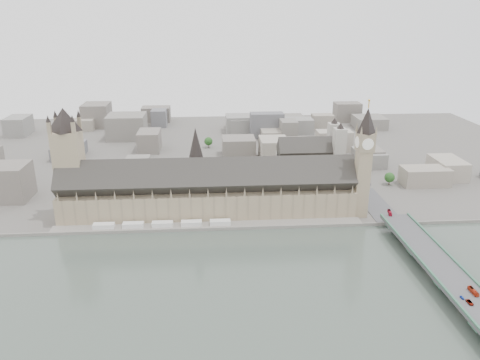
{
  "coord_description": "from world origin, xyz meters",
  "views": [
    {
      "loc": [
        1.74,
        -378.0,
        177.14
      ],
      "look_at": [
        29.56,
        25.49,
        31.12
      ],
      "focal_mm": 35.0,
      "sensor_mm": 36.0,
      "label": 1
    }
  ],
  "objects": [
    {
      "name": "red_bus_south",
      "position": [
        165.53,
        -136.25,
        11.63
      ],
      "size": [
        2.47,
        9.98,
        2.77
      ],
      "primitive_type": "imported",
      "rotation": [
        0.0,
        0.0,
        0.01
      ],
      "color": "red",
      "rests_on": "westminster_bridge"
    },
    {
      "name": "river_thames",
      "position": [
        0.0,
        -165.0,
        0.0
      ],
      "size": [
        600.0,
        600.0,
        0.0
      ],
      "primitive_type": "plane",
      "color": "#3F4B41",
      "rests_on": "ground"
    },
    {
      "name": "city_skyline_inland",
      "position": [
        0.0,
        245.0,
        19.0
      ],
      "size": [
        720.0,
        360.0,
        38.0
      ],
      "primitive_type": null,
      "color": "gray",
      "rests_on": "ground"
    },
    {
      "name": "car_approach",
      "position": [
        165.3,
        59.68,
        10.92
      ],
      "size": [
        2.84,
        4.93,
        1.34
      ],
      "primitive_type": "imported",
      "rotation": [
        0.0,
        0.0,
        -0.22
      ],
      "color": "gray",
      "rests_on": "westminster_bridge"
    },
    {
      "name": "elizabeth_tower",
      "position": [
        138.0,
        8.0,
        58.09
      ],
      "size": [
        17.0,
        17.0,
        107.5
      ],
      "color": "tan",
      "rests_on": "ground"
    },
    {
      "name": "embankment_wall",
      "position": [
        0.0,
        -15.0,
        1.5
      ],
      "size": [
        600.0,
        1.5,
        3.0
      ],
      "primitive_type": "cube",
      "color": "slate",
      "rests_on": "ground"
    },
    {
      "name": "palace_of_westminster",
      "position": [
        0.0,
        19.7,
        22.71
      ],
      "size": [
        265.0,
        40.73,
        55.44
      ],
      "color": "tan",
      "rests_on": "ground"
    },
    {
      "name": "car_blue",
      "position": [
        155.65,
        -141.38,
        10.89
      ],
      "size": [
        1.55,
        3.75,
        1.27
      ],
      "primitive_type": "imported",
      "rotation": [
        0.0,
        0.0,
        0.01
      ],
      "color": "#1C40BB",
      "rests_on": "westminster_bridge"
    },
    {
      "name": "red_bus_north",
      "position": [
        158.13,
        -13.48,
        11.7
      ],
      "size": [
        4.46,
        10.72,
        2.91
      ],
      "primitive_type": "imported",
      "rotation": [
        0.0,
        0.0,
        -0.2
      ],
      "color": "#A8132A",
      "rests_on": "westminster_bridge"
    },
    {
      "name": "central_tower",
      "position": [
        -10.0,
        26.0,
        57.92
      ],
      "size": [
        13.0,
        13.0,
        48.0
      ],
      "color": "gray",
      "rests_on": "ground"
    },
    {
      "name": "car_grey",
      "position": [
        157.57,
        -146.8,
        11.07
      ],
      "size": [
        2.75,
        5.92,
        1.64
      ],
      "primitive_type": "imported",
      "rotation": [
        0.0,
        0.0,
        -0.0
      ],
      "color": "gray",
      "rests_on": "westminster_bridge"
    },
    {
      "name": "westminster_abbey",
      "position": [
        110.92,
        95.0,
        25.08
      ],
      "size": [
        68.0,
        36.0,
        64.0
      ],
      "color": "#A7A296",
      "rests_on": "ground"
    },
    {
      "name": "westminster_bridge",
      "position": [
        162.0,
        -87.5,
        5.12
      ],
      "size": [
        25.0,
        325.0,
        10.25
      ],
      "primitive_type": "cube",
      "color": "#474749",
      "rests_on": "ground"
    },
    {
      "name": "victoria_tower",
      "position": [
        -122.0,
        26.0,
        55.2
      ],
      "size": [
        30.0,
        30.0,
        100.0
      ],
      "color": "tan",
      "rests_on": "ground"
    },
    {
      "name": "terrace_tents",
      "position": [
        -40.0,
        -7.0,
        4.0
      ],
      "size": [
        118.0,
        7.0,
        4.0
      ],
      "color": "white",
      "rests_on": "river_terrace"
    },
    {
      "name": "ground",
      "position": [
        0.0,
        0.0,
        0.0
      ],
      "size": [
        900.0,
        900.0,
        0.0
      ],
      "primitive_type": "plane",
      "color": "#595651",
      "rests_on": "ground"
    },
    {
      "name": "river_terrace",
      "position": [
        0.0,
        -7.5,
        1.0
      ],
      "size": [
        270.0,
        15.0,
        2.0
      ],
      "primitive_type": "cube",
      "color": "slate",
      "rests_on": "ground"
    },
    {
      "name": "park_trees",
      "position": [
        -10.0,
        60.0,
        7.5
      ],
      "size": [
        110.0,
        30.0,
        15.0
      ],
      "primitive_type": null,
      "color": "#1E4E1C",
      "rests_on": "ground"
    },
    {
      "name": "bridge_parapets",
      "position": [
        162.0,
        -132.0,
        10.82
      ],
      "size": [
        25.0,
        235.0,
        1.15
      ],
      "primitive_type": null,
      "color": "#3A6A51",
      "rests_on": "westminster_bridge"
    }
  ]
}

